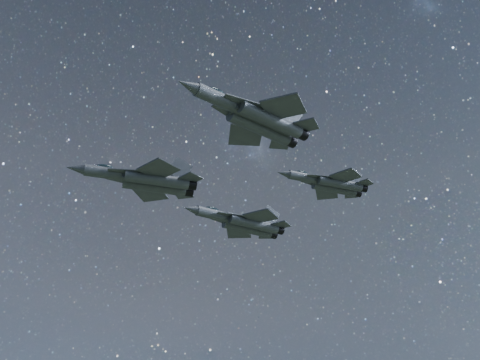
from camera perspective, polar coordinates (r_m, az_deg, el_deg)
name	(u,v)px	position (r m, az deg, el deg)	size (l,w,h in m)	color
jet_lead	(145,180)	(76.88, -9.59, 0.01)	(18.18, 12.50, 4.56)	#373E45
jet_left	(243,223)	(93.65, 0.29, -4.35)	(18.69, 13.32, 4.77)	#373E45
jet_right	(255,117)	(70.46, 1.58, 6.39)	(19.74, 13.69, 4.96)	#373E45
jet_slot	(330,183)	(88.62, 9.13, -0.34)	(15.73, 10.96, 3.96)	#373E45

